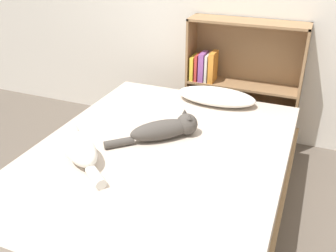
{
  "coord_description": "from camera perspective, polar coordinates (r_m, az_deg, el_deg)",
  "views": [
    {
      "loc": [
        0.81,
        -1.83,
        1.73
      ],
      "look_at": [
        0.0,
        0.15,
        0.61
      ],
      "focal_mm": 40.0,
      "sensor_mm": 36.0,
      "label": 1
    }
  ],
  "objects": [
    {
      "name": "ground_plane",
      "position": [
        2.65,
        -1.3,
        -13.22
      ],
      "size": [
        8.0,
        8.0,
        0.0
      ],
      "primitive_type": "plane",
      "color": "brown"
    },
    {
      "name": "bed",
      "position": [
        2.49,
        -1.36,
        -8.85
      ],
      "size": [
        1.57,
        2.06,
        0.51
      ],
      "color": "#99754C",
      "rests_on": "ground_plane"
    },
    {
      "name": "pillow",
      "position": [
        3.0,
        7.36,
        4.51
      ],
      "size": [
        0.63,
        0.3,
        0.11
      ],
      "color": "white",
      "rests_on": "bed"
    },
    {
      "name": "cat_light",
      "position": [
        2.3,
        -13.41,
        -3.27
      ],
      "size": [
        0.5,
        0.42,
        0.15
      ],
      "rotation": [
        0.0,
        0.0,
        2.48
      ],
      "color": "white",
      "rests_on": "bed"
    },
    {
      "name": "cat_dark",
      "position": [
        2.46,
        -0.19,
        -0.43
      ],
      "size": [
        0.5,
        0.48,
        0.17
      ],
      "rotation": [
        0.0,
        0.0,
        0.75
      ],
      "color": "#47423D",
      "rests_on": "bed"
    },
    {
      "name": "bookshelf",
      "position": [
        3.36,
        10.77,
        6.79
      ],
      "size": [
        0.97,
        0.26,
        1.1
      ],
      "color": "#8E6B47",
      "rests_on": "ground_plane"
    }
  ]
}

